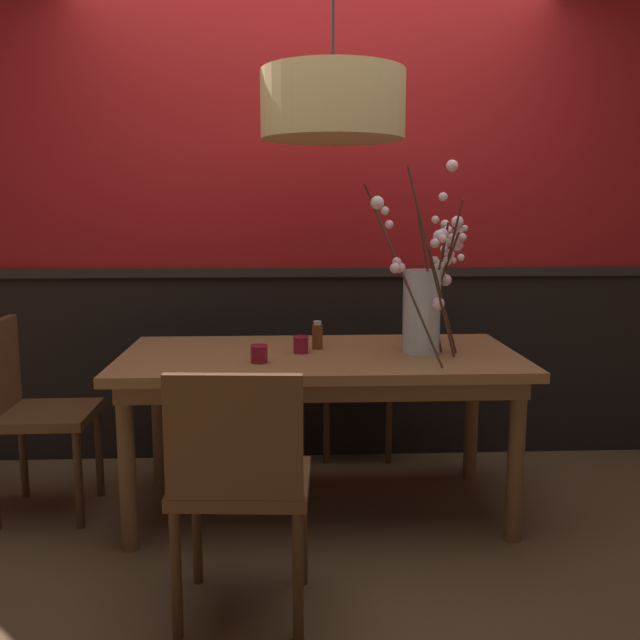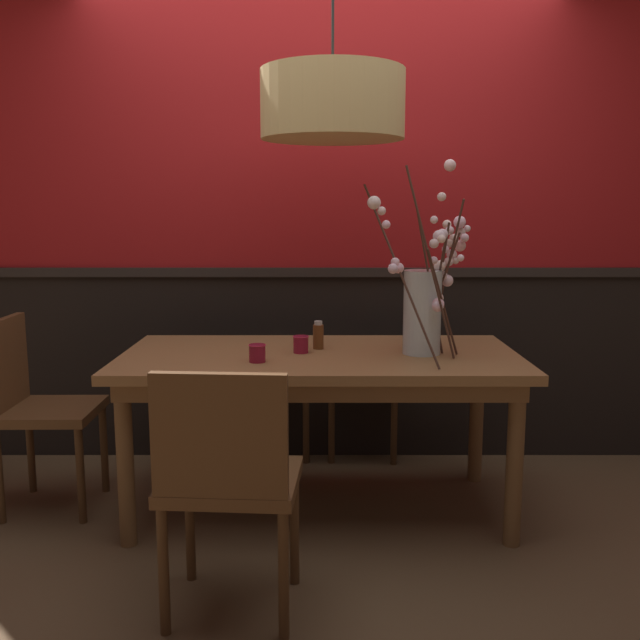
{
  "view_description": "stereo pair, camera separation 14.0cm",
  "coord_description": "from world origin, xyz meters",
  "px_view_note": "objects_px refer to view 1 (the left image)",
  "views": [
    {
      "loc": [
        -0.14,
        -3.04,
        1.39
      ],
      "look_at": [
        0.0,
        0.0,
        0.9
      ],
      "focal_mm": 38.67,
      "sensor_mm": 36.0,
      "label": 1
    },
    {
      "loc": [
        -0.0,
        -3.04,
        1.39
      ],
      "look_at": [
        0.0,
        0.0,
        0.9
      ],
      "focal_mm": 38.67,
      "sensor_mm": 36.0,
      "label": 2
    }
  ],
  "objects_px": {
    "candle_holder_nearer_edge": "(259,354)",
    "chair_far_side_left": "(265,363)",
    "pendant_lamp": "(333,105)",
    "chair_near_side_left": "(240,476)",
    "chair_far_side_right": "(356,362)",
    "chair_head_west_end": "(30,405)",
    "dining_table": "(320,371)",
    "condiment_bottle": "(317,336)",
    "candle_holder_nearer_center": "(301,345)",
    "vase_with_blossoms": "(425,302)"
  },
  "relations": [
    {
      "from": "pendant_lamp",
      "to": "candle_holder_nearer_center",
      "type": "bearing_deg",
      "value": 171.72
    },
    {
      "from": "candle_holder_nearer_edge",
      "to": "condiment_bottle",
      "type": "bearing_deg",
      "value": 47.29
    },
    {
      "from": "dining_table",
      "to": "condiment_bottle",
      "type": "distance_m",
      "value": 0.17
    },
    {
      "from": "chair_far_side_right",
      "to": "pendant_lamp",
      "type": "distance_m",
      "value": 1.59
    },
    {
      "from": "dining_table",
      "to": "vase_with_blossoms",
      "type": "bearing_deg",
      "value": -2.74
    },
    {
      "from": "chair_head_west_end",
      "to": "condiment_bottle",
      "type": "distance_m",
      "value": 1.34
    },
    {
      "from": "chair_far_side_left",
      "to": "chair_head_west_end",
      "type": "relative_size",
      "value": 1.02
    },
    {
      "from": "candle_holder_nearer_center",
      "to": "candle_holder_nearer_edge",
      "type": "distance_m",
      "value": 0.26
    },
    {
      "from": "chair_near_side_left",
      "to": "chair_far_side_left",
      "type": "bearing_deg",
      "value": 89.07
    },
    {
      "from": "chair_near_side_left",
      "to": "candle_holder_nearer_edge",
      "type": "height_order",
      "value": "chair_near_side_left"
    },
    {
      "from": "candle_holder_nearer_center",
      "to": "pendant_lamp",
      "type": "xyz_separation_m",
      "value": [
        0.14,
        -0.02,
        1.04
      ]
    },
    {
      "from": "candle_holder_nearer_center",
      "to": "candle_holder_nearer_edge",
      "type": "xyz_separation_m",
      "value": [
        -0.18,
        -0.18,
        -0.0
      ]
    },
    {
      "from": "vase_with_blossoms",
      "to": "pendant_lamp",
      "type": "distance_m",
      "value": 0.94
    },
    {
      "from": "candle_holder_nearer_center",
      "to": "chair_far_side_right",
      "type": "bearing_deg",
      "value": 68.33
    },
    {
      "from": "chair_far_side_right",
      "to": "candle_holder_nearer_edge",
      "type": "height_order",
      "value": "chair_far_side_right"
    },
    {
      "from": "chair_near_side_left",
      "to": "candle_holder_nearer_edge",
      "type": "bearing_deg",
      "value": 86.56
    },
    {
      "from": "dining_table",
      "to": "vase_with_blossoms",
      "type": "relative_size",
      "value": 2.14
    },
    {
      "from": "dining_table",
      "to": "vase_with_blossoms",
      "type": "height_order",
      "value": "vase_with_blossoms"
    },
    {
      "from": "chair_far_side_left",
      "to": "vase_with_blossoms",
      "type": "height_order",
      "value": "vase_with_blossoms"
    },
    {
      "from": "dining_table",
      "to": "chair_far_side_left",
      "type": "distance_m",
      "value": 0.88
    },
    {
      "from": "chair_far_side_left",
      "to": "chair_head_west_end",
      "type": "bearing_deg",
      "value": -142.51
    },
    {
      "from": "condiment_bottle",
      "to": "chair_far_side_left",
      "type": "bearing_deg",
      "value": 110.4
    },
    {
      "from": "chair_head_west_end",
      "to": "candle_holder_nearer_center",
      "type": "height_order",
      "value": "chair_head_west_end"
    },
    {
      "from": "chair_far_side_right",
      "to": "pendant_lamp",
      "type": "relative_size",
      "value": 0.71
    },
    {
      "from": "chair_far_side_left",
      "to": "pendant_lamp",
      "type": "distance_m",
      "value": 1.59
    },
    {
      "from": "chair_near_side_left",
      "to": "vase_with_blossoms",
      "type": "relative_size",
      "value": 1.07
    },
    {
      "from": "candle_holder_nearer_center",
      "to": "condiment_bottle",
      "type": "bearing_deg",
      "value": 50.48
    },
    {
      "from": "chair_far_side_left",
      "to": "dining_table",
      "type": "bearing_deg",
      "value": -71.19
    },
    {
      "from": "chair_far_side_left",
      "to": "chair_head_west_end",
      "type": "height_order",
      "value": "chair_far_side_left"
    },
    {
      "from": "pendant_lamp",
      "to": "chair_far_side_left",
      "type": "bearing_deg",
      "value": 111.47
    },
    {
      "from": "dining_table",
      "to": "condiment_bottle",
      "type": "relative_size",
      "value": 13.58
    },
    {
      "from": "chair_far_side_right",
      "to": "candle_holder_nearer_edge",
      "type": "distance_m",
      "value": 1.19
    },
    {
      "from": "dining_table",
      "to": "chair_far_side_right",
      "type": "height_order",
      "value": "chair_far_side_right"
    },
    {
      "from": "dining_table",
      "to": "candle_holder_nearer_center",
      "type": "xyz_separation_m",
      "value": [
        -0.09,
        -0.0,
        0.12
      ]
    },
    {
      "from": "chair_far_side_left",
      "to": "vase_with_blossoms",
      "type": "relative_size",
      "value": 1.09
    },
    {
      "from": "candle_holder_nearer_center",
      "to": "candle_holder_nearer_edge",
      "type": "height_order",
      "value": "candle_holder_nearer_center"
    },
    {
      "from": "chair_near_side_left",
      "to": "chair_head_west_end",
      "type": "bearing_deg",
      "value": 138.25
    },
    {
      "from": "chair_near_side_left",
      "to": "candle_holder_nearer_center",
      "type": "xyz_separation_m",
      "value": [
        0.22,
        0.87,
        0.27
      ]
    },
    {
      "from": "candle_holder_nearer_edge",
      "to": "pendant_lamp",
      "type": "bearing_deg",
      "value": 27.18
    },
    {
      "from": "chair_head_west_end",
      "to": "chair_far_side_right",
      "type": "relative_size",
      "value": 0.96
    },
    {
      "from": "chair_head_west_end",
      "to": "pendant_lamp",
      "type": "distance_m",
      "value": 1.89
    },
    {
      "from": "dining_table",
      "to": "chair_far_side_right",
      "type": "relative_size",
      "value": 1.91
    },
    {
      "from": "chair_near_side_left",
      "to": "pendant_lamp",
      "type": "relative_size",
      "value": 0.68
    },
    {
      "from": "vase_with_blossoms",
      "to": "candle_holder_nearer_center",
      "type": "height_order",
      "value": "vase_with_blossoms"
    },
    {
      "from": "candle_holder_nearer_edge",
      "to": "chair_far_side_left",
      "type": "bearing_deg",
      "value": 90.78
    },
    {
      "from": "candle_holder_nearer_edge",
      "to": "chair_head_west_end",
      "type": "bearing_deg",
      "value": 168.32
    },
    {
      "from": "chair_far_side_left",
      "to": "candle_holder_nearer_edge",
      "type": "height_order",
      "value": "chair_far_side_left"
    },
    {
      "from": "dining_table",
      "to": "chair_head_west_end",
      "type": "relative_size",
      "value": 1.98
    },
    {
      "from": "dining_table",
      "to": "chair_far_side_left",
      "type": "bearing_deg",
      "value": 108.81
    },
    {
      "from": "chair_near_side_left",
      "to": "chair_far_side_right",
      "type": "bearing_deg",
      "value": 71.98
    }
  ]
}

